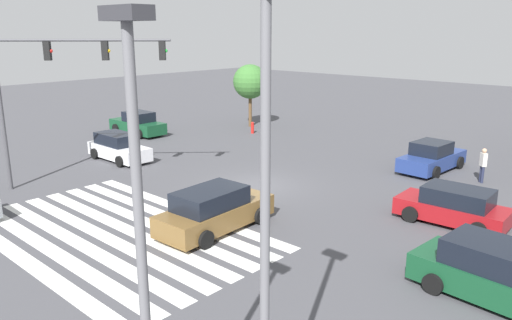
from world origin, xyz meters
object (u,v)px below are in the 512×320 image
at_px(car_3, 119,147).
at_px(car_5, 432,157).
at_px(car_4, 500,275).
at_px(fire_hydrant, 253,128).
at_px(traffic_signal_mast, 57,76).
at_px(car_0, 453,206).
at_px(pedestrian, 483,163).
at_px(street_light_pole_b, 139,224).
at_px(car_1, 214,210).
at_px(street_light_pole_a, 265,198).
at_px(car_6, 138,124).
at_px(tree_corner_a, 250,82).

distance_m(car_3, car_5, 17.68).
height_order(car_4, fire_hydrant, car_4).
xyz_separation_m(traffic_signal_mast, car_0, (15.46, 8.03, -4.66)).
relative_size(car_4, pedestrian, 2.83).
distance_m(pedestrian, street_light_pole_b, 21.73).
height_order(car_0, car_1, car_1).
height_order(car_5, street_light_pole_a, street_light_pole_a).
relative_size(car_0, fire_hydrant, 4.92).
bearing_deg(traffic_signal_mast, street_light_pole_a, -61.80).
relative_size(car_3, street_light_pole_b, 0.56).
bearing_deg(car_0, fire_hydrant, -25.75).
relative_size(car_0, street_light_pole_a, 0.52).
bearing_deg(car_5, car_1, 172.33).
distance_m(car_6, fire_hydrant, 8.38).
bearing_deg(car_1, fire_hydrant, 35.72).
height_order(traffic_signal_mast, pedestrian, traffic_signal_mast).
distance_m(car_6, street_light_pole_a, 30.03).
height_order(car_5, street_light_pole_b, street_light_pole_b).
xyz_separation_m(car_5, fire_hydrant, (-13.98, 0.80, -0.30)).
xyz_separation_m(street_light_pole_b, fire_hydrant, (-18.74, 22.57, -4.22)).
xyz_separation_m(car_1, car_3, (-11.90, 3.42, -0.04)).
bearing_deg(car_0, car_4, 120.94).
distance_m(car_1, pedestrian, 14.22).
height_order(car_0, car_6, car_6).
xyz_separation_m(car_6, street_light_pole_b, (24.67, -16.66, 3.89)).
bearing_deg(pedestrian, car_1, 22.60).
distance_m(car_0, street_light_pole_b, 15.44).
xyz_separation_m(car_3, street_light_pole_a, (20.21, -9.93, 4.11)).
relative_size(car_4, car_6, 1.04).
bearing_deg(street_light_pole_b, car_6, 145.96).
relative_size(car_3, car_4, 0.87).
xyz_separation_m(car_4, fire_hydrant, (-21.10, 12.55, -0.36)).
distance_m(traffic_signal_mast, car_6, 13.67).
bearing_deg(fire_hydrant, traffic_signal_mast, -81.25).
bearing_deg(car_5, street_light_pole_b, -164.77).
distance_m(car_3, car_6, 7.48).
bearing_deg(pedestrian, car_4, 65.59).
bearing_deg(fire_hydrant, car_4, -30.73).
bearing_deg(car_5, tree_corner_a, 83.38).
distance_m(traffic_signal_mast, car_0, 18.03).
bearing_deg(car_1, street_light_pole_a, -130.78).
bearing_deg(traffic_signal_mast, car_3, 76.50).
distance_m(street_light_pole_b, tree_corner_a, 32.08).
height_order(car_3, street_light_pole_a, street_light_pole_a).
bearing_deg(car_5, street_light_pole_a, -161.11).
height_order(car_4, street_light_pole_a, street_light_pole_a).
distance_m(car_3, pedestrian, 19.81).
relative_size(car_1, street_light_pole_a, 0.61).
xyz_separation_m(car_5, tree_corner_a, (-15.98, 2.69, 2.78)).
bearing_deg(street_light_pole_a, tree_corner_a, 133.62).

